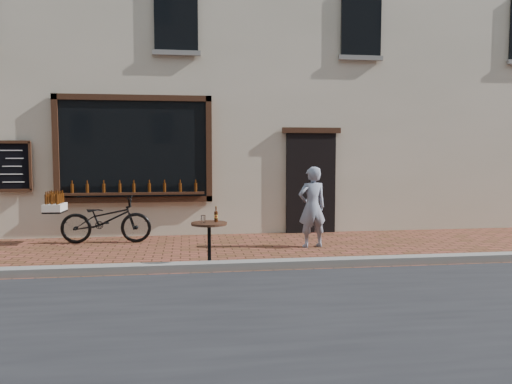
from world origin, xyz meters
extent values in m
plane|color=#58321C|center=(0.00, 0.00, 0.00)|extent=(90.00, 90.00, 0.00)
cube|color=slate|center=(0.00, 0.20, 0.06)|extent=(90.00, 0.25, 0.12)
cube|color=beige|center=(0.00, 6.50, 5.00)|extent=(28.00, 6.00, 10.00)
cube|color=black|center=(-1.90, 3.45, 1.85)|extent=(3.00, 0.06, 2.00)
cube|color=black|center=(-1.90, 3.43, 2.91)|extent=(3.24, 0.10, 0.12)
cube|color=black|center=(-1.90, 3.43, 0.79)|extent=(3.24, 0.10, 0.12)
cube|color=black|center=(-3.46, 3.43, 1.85)|extent=(0.12, 0.10, 2.24)
cube|color=black|center=(-0.34, 3.43, 1.85)|extent=(0.12, 0.10, 2.24)
cube|color=black|center=(-1.90, 3.38, 0.92)|extent=(2.90, 0.16, 0.05)
cube|color=black|center=(1.90, 3.46, 1.10)|extent=(1.10, 0.10, 2.20)
cube|color=black|center=(1.90, 3.43, 2.26)|extent=(1.30, 0.10, 0.12)
cube|color=black|center=(-4.30, 3.44, 1.50)|extent=(0.62, 0.04, 0.92)
cylinder|color=#3D1C07|center=(-3.15, 3.38, 1.04)|extent=(0.06, 0.06, 0.19)
cylinder|color=#3D1C07|center=(-2.84, 3.38, 1.04)|extent=(0.06, 0.06, 0.19)
cylinder|color=#3D1C07|center=(-2.52, 3.38, 1.04)|extent=(0.06, 0.06, 0.19)
cylinder|color=#3D1C07|center=(-2.21, 3.38, 1.04)|extent=(0.06, 0.06, 0.19)
cylinder|color=#3D1C07|center=(-1.90, 3.38, 1.04)|extent=(0.06, 0.06, 0.19)
cylinder|color=#3D1C07|center=(-1.59, 3.38, 1.04)|extent=(0.06, 0.06, 0.19)
cylinder|color=#3D1C07|center=(-1.27, 3.38, 1.04)|extent=(0.06, 0.06, 0.19)
cylinder|color=#3D1C07|center=(-0.96, 3.38, 1.04)|extent=(0.06, 0.06, 0.19)
cylinder|color=#3D1C07|center=(-0.65, 3.38, 1.04)|extent=(0.06, 0.06, 0.19)
cube|color=black|center=(-1.00, 3.46, 4.60)|extent=(0.90, 0.06, 1.40)
cube|color=black|center=(3.00, 3.46, 4.60)|extent=(0.90, 0.06, 1.40)
imported|color=black|center=(-2.40, 2.77, 0.46)|extent=(1.77, 0.68, 0.92)
cube|color=black|center=(-3.36, 2.81, 0.63)|extent=(0.36, 0.50, 0.03)
cube|color=silver|center=(-3.36, 2.81, 0.72)|extent=(0.37, 0.52, 0.14)
cylinder|color=#3D1C07|center=(-3.27, 2.63, 0.89)|extent=(0.06, 0.06, 0.19)
cylinder|color=#3D1C07|center=(-3.37, 2.63, 0.89)|extent=(0.06, 0.06, 0.19)
cylinder|color=#3D1C07|center=(-3.47, 2.63, 0.89)|extent=(0.06, 0.06, 0.19)
cylinder|color=#3D1C07|center=(-3.26, 2.75, 0.89)|extent=(0.06, 0.06, 0.19)
cylinder|color=#3D1C07|center=(-3.37, 2.75, 0.89)|extent=(0.06, 0.06, 0.19)
cylinder|color=#3D1C07|center=(-3.47, 2.76, 0.89)|extent=(0.06, 0.06, 0.19)
cylinder|color=#3D1C07|center=(-3.26, 2.87, 0.89)|extent=(0.06, 0.06, 0.19)
cylinder|color=#3D1C07|center=(-3.36, 2.87, 0.89)|extent=(0.06, 0.06, 0.19)
cylinder|color=#3D1C07|center=(-3.46, 2.88, 0.89)|extent=(0.06, 0.06, 0.19)
cylinder|color=#3D1C07|center=(-3.25, 2.99, 0.89)|extent=(0.06, 0.06, 0.19)
cylinder|color=#3D1C07|center=(-3.36, 3.00, 0.89)|extent=(0.06, 0.06, 0.19)
cylinder|color=#3D1C07|center=(-3.46, 3.00, 0.89)|extent=(0.06, 0.06, 0.19)
cylinder|color=black|center=(-0.49, 0.35, 0.01)|extent=(0.40, 0.40, 0.03)
cylinder|color=black|center=(-0.49, 0.35, 0.35)|extent=(0.06, 0.06, 0.64)
cylinder|color=black|center=(-0.49, 0.35, 0.69)|extent=(0.55, 0.55, 0.04)
cylinder|color=gold|center=(-0.38, 0.41, 0.79)|extent=(0.06, 0.06, 0.06)
cylinder|color=white|center=(-0.58, 0.29, 0.77)|extent=(0.07, 0.07, 0.12)
imported|color=gray|center=(1.51, 1.80, 0.76)|extent=(0.61, 0.46, 1.52)
camera|label=1|loc=(-0.83, -7.26, 1.78)|focal=35.00mm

